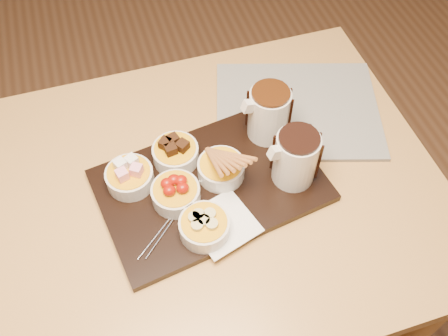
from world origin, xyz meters
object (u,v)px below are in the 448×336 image
object	(u,v)px
bowl_strawberries	(176,194)
newspaper	(297,109)
dining_table	(167,221)
serving_board	(211,185)
pitcher_dark_chocolate	(296,158)
pitcher_milk_chocolate	(269,114)

from	to	relation	value
bowl_strawberries	newspaper	world-z (taller)	bowl_strawberries
dining_table	serving_board	distance (m)	0.15
dining_table	pitcher_dark_chocolate	world-z (taller)	pitcher_dark_chocolate
bowl_strawberries	pitcher_milk_chocolate	xyz separation A→B (m)	(0.24, 0.11, 0.04)
dining_table	pitcher_milk_chocolate	world-z (taller)	pitcher_milk_chocolate
bowl_strawberries	pitcher_milk_chocolate	distance (m)	0.27
serving_board	newspaper	size ratio (longest dim) A/B	1.20
dining_table	pitcher_dark_chocolate	distance (m)	0.33
serving_board	pitcher_milk_chocolate	world-z (taller)	pitcher_milk_chocolate
pitcher_dark_chocolate	pitcher_milk_chocolate	size ratio (longest dim) A/B	1.00
serving_board	dining_table	bearing A→B (deg)	168.18
pitcher_milk_chocolate	serving_board	bearing A→B (deg)	-158.20
bowl_strawberries	pitcher_dark_chocolate	distance (m)	0.25
newspaper	serving_board	bearing A→B (deg)	-133.05
dining_table	bowl_strawberries	xyz separation A→B (m)	(0.03, -0.02, 0.14)
serving_board	pitcher_milk_chocolate	bearing A→B (deg)	21.80
pitcher_dark_chocolate	pitcher_milk_chocolate	xyz separation A→B (m)	(-0.01, 0.13, 0.00)
bowl_strawberries	pitcher_dark_chocolate	size ratio (longest dim) A/B	0.81
bowl_strawberries	pitcher_dark_chocolate	xyz separation A→B (m)	(0.25, -0.02, 0.04)
pitcher_dark_chocolate	pitcher_milk_chocolate	world-z (taller)	same
pitcher_milk_chocolate	newspaper	xyz separation A→B (m)	(0.10, 0.05, -0.07)
serving_board	newspaper	world-z (taller)	serving_board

